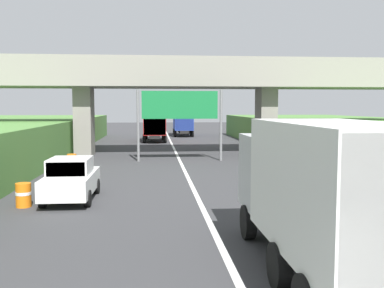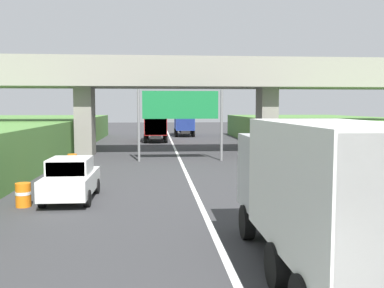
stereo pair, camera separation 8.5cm
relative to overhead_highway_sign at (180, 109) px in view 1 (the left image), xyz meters
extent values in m
cube|color=white|center=(0.00, -1.88, -3.58)|extent=(0.20, 88.59, 0.01)
cube|color=gray|center=(0.00, 4.20, 2.18)|extent=(40.00, 4.80, 1.10)
cube|color=gray|center=(0.00, 1.98, 3.28)|extent=(40.00, 0.36, 1.10)
cube|color=gray|center=(0.00, 6.42, 3.28)|extent=(40.00, 0.36, 1.10)
cube|color=gray|center=(-7.12, 4.20, -0.98)|extent=(1.30, 2.20, 5.22)
cube|color=gray|center=(7.12, 4.20, -0.98)|extent=(1.30, 2.20, 5.22)
cylinder|color=slate|center=(-2.85, 0.00, -1.13)|extent=(0.18, 0.18, 4.92)
cylinder|color=slate|center=(2.85, 0.00, -1.13)|extent=(0.18, 0.18, 4.92)
cube|color=#167238|center=(0.00, 0.00, 0.28)|extent=(5.20, 0.12, 1.90)
cube|color=white|center=(0.00, -0.01, 0.28)|extent=(4.89, 0.01, 1.67)
cylinder|color=slate|center=(7.40, -12.08, -2.49)|extent=(0.08, 0.08, 2.20)
cube|color=white|center=(7.40, -12.10, -1.74)|extent=(0.60, 0.03, 0.76)
cube|color=black|center=(7.40, -12.11, -1.74)|extent=(0.50, 0.01, 0.12)
cube|color=black|center=(1.90, 26.24, -2.93)|extent=(1.10, 7.30, 0.36)
cube|color=#233D9E|center=(1.90, 28.84, -1.70)|extent=(2.10, 2.10, 2.10)
cube|color=#2D3842|center=(1.90, 29.86, -1.40)|extent=(1.89, 0.06, 0.90)
cube|color=#233D9E|center=(1.90, 25.19, -1.45)|extent=(2.30, 5.20, 2.60)
cube|color=navy|center=(1.90, 22.61, -1.45)|extent=(2.21, 0.04, 2.50)
cylinder|color=black|center=(0.93, 28.84, -3.11)|extent=(0.30, 0.96, 0.96)
cylinder|color=black|center=(2.87, 28.84, -3.11)|extent=(0.30, 0.96, 0.96)
cylinder|color=black|center=(0.83, 23.76, -3.11)|extent=(0.30, 0.96, 0.96)
cylinder|color=black|center=(2.97, 23.76, -3.11)|extent=(0.30, 0.96, 0.96)
cylinder|color=black|center=(0.83, 25.45, -3.11)|extent=(0.30, 0.96, 0.96)
cylinder|color=black|center=(2.97, 25.45, -3.11)|extent=(0.30, 0.96, 0.96)
cube|color=black|center=(1.85, -20.30, -2.93)|extent=(1.10, 7.30, 0.36)
cube|color=#B2B5B7|center=(1.85, -17.70, -1.70)|extent=(2.10, 2.10, 2.10)
cube|color=#2D3842|center=(1.85, -16.68, -1.40)|extent=(1.89, 0.06, 0.90)
cube|color=silver|center=(1.85, -21.35, -1.45)|extent=(2.30, 5.20, 2.60)
cylinder|color=black|center=(0.88, -17.70, -3.11)|extent=(0.30, 0.96, 0.96)
cylinder|color=black|center=(2.82, -17.70, -3.11)|extent=(0.30, 0.96, 0.96)
cylinder|color=black|center=(0.78, -21.09, -3.11)|extent=(0.30, 0.96, 0.96)
cylinder|color=black|center=(2.92, -21.09, -3.11)|extent=(0.30, 0.96, 0.96)
cube|color=black|center=(-1.71, 17.53, -2.93)|extent=(1.10, 7.30, 0.36)
cube|color=red|center=(-1.71, 20.13, -1.70)|extent=(2.10, 2.10, 2.10)
cube|color=#2D3842|center=(-1.71, 21.15, -1.40)|extent=(1.89, 0.06, 0.90)
cube|color=red|center=(-1.71, 16.48, -1.45)|extent=(2.30, 5.20, 2.60)
cube|color=maroon|center=(-1.71, 13.90, -1.45)|extent=(2.21, 0.04, 2.50)
cylinder|color=black|center=(-2.68, 20.13, -3.11)|extent=(0.30, 0.96, 0.96)
cylinder|color=black|center=(-0.74, 20.13, -3.11)|extent=(0.30, 0.96, 0.96)
cylinder|color=black|center=(-2.78, 15.05, -3.11)|extent=(0.30, 0.96, 0.96)
cylinder|color=black|center=(-0.64, 15.05, -3.11)|extent=(0.30, 0.96, 0.96)
cylinder|color=black|center=(-2.78, 16.74, -3.11)|extent=(0.30, 0.96, 0.96)
cylinder|color=black|center=(-0.64, 16.74, -3.11)|extent=(0.30, 0.96, 0.96)
cube|color=silver|center=(-5.08, -12.10, -2.89)|extent=(1.76, 4.10, 0.76)
cube|color=silver|center=(-5.08, -12.25, -2.19)|extent=(1.56, 1.90, 0.64)
cube|color=#2D3842|center=(-5.08, -13.17, -2.19)|extent=(1.44, 0.06, 0.54)
cylinder|color=black|center=(-5.90, -10.83, -3.27)|extent=(0.22, 0.64, 0.64)
cylinder|color=black|center=(-4.26, -10.83, -3.27)|extent=(0.22, 0.64, 0.64)
cylinder|color=black|center=(-5.90, -13.37, -3.27)|extent=(0.22, 0.64, 0.64)
cylinder|color=black|center=(-4.26, -13.37, -3.27)|extent=(0.22, 0.64, 0.64)
cylinder|color=orange|center=(-6.65, -13.15, -3.14)|extent=(0.56, 0.56, 0.90)
cylinder|color=white|center=(-6.65, -13.15, -3.06)|extent=(0.57, 0.57, 0.12)
cylinder|color=orange|center=(-6.64, -8.16, -3.14)|extent=(0.56, 0.56, 0.90)
cylinder|color=white|center=(-6.64, -8.16, -3.06)|extent=(0.57, 0.57, 0.12)
cylinder|color=orange|center=(-6.73, -3.17, -3.14)|extent=(0.56, 0.56, 0.90)
cylinder|color=white|center=(-6.73, -3.17, -3.06)|extent=(0.57, 0.57, 0.12)
camera|label=1|loc=(-1.77, -29.52, 0.16)|focal=40.35mm
camera|label=2|loc=(-1.68, -29.53, 0.16)|focal=40.35mm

